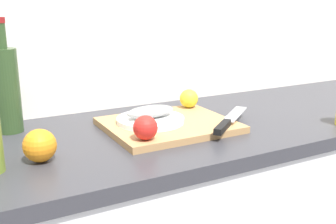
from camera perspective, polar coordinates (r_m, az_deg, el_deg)
name	(u,v)px	position (r m, az deg, el deg)	size (l,w,h in m)	color
back_wall	(161,7)	(1.53, -1.03, 14.48)	(3.20, 0.05, 2.50)	white
cutting_board	(168,125)	(1.23, 0.00, -1.80)	(0.37, 0.31, 0.02)	tan
white_plate	(151,120)	(1.22, -2.47, -1.11)	(0.20, 0.20, 0.01)	white
fish_fillet	(150,112)	(1.21, -2.48, 0.05)	(0.15, 0.06, 0.04)	#999E99
chef_knife	(227,122)	(1.20, 8.33, -1.38)	(0.24, 0.20, 0.02)	silver
lemon_0	(189,99)	(1.38, 2.92, 1.90)	(0.06, 0.06, 0.06)	yellow
tomato_0	(145,128)	(1.06, -3.20, -2.20)	(0.07, 0.07, 0.07)	red
wine_bottle	(7,88)	(1.25, -21.70, 3.10)	(0.07, 0.07, 0.33)	#2D4723
orange_1	(40,146)	(1.01, -17.55, -4.51)	(0.08, 0.08, 0.08)	orange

